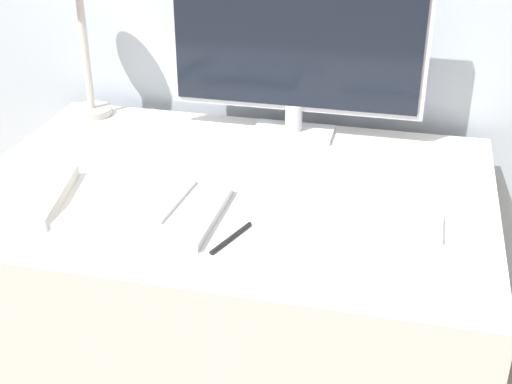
% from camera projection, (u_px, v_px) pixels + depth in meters
% --- Properties ---
extents(desk, '(1.15, 0.80, 0.70)m').
position_uv_depth(desk, '(233.00, 312.00, 1.75)').
color(desk, silver).
rests_on(desk, ground_plane).
extents(monitor, '(0.64, 0.11, 0.42)m').
position_uv_depth(monitor, '(296.00, 48.00, 1.73)').
color(monitor, silver).
rests_on(monitor, desk).
extents(keyboard, '(0.29, 0.10, 0.01)m').
position_uv_depth(keyboard, '(368.00, 221.00, 1.43)').
color(keyboard, silver).
rests_on(keyboard, desk).
extents(laptop, '(0.30, 0.25, 0.02)m').
position_uv_depth(laptop, '(147.00, 208.00, 1.47)').
color(laptop, '#BCBCC1').
rests_on(laptop, desk).
extents(ereader, '(0.15, 0.20, 0.01)m').
position_uv_depth(ereader, '(149.00, 196.00, 1.48)').
color(ereader, white).
rests_on(ereader, laptop).
extents(desk_lamp, '(0.12, 0.12, 0.41)m').
position_uv_depth(desk_lamp, '(80.00, 8.00, 1.82)').
color(desk_lamp, '#BCB7AD').
rests_on(desk_lamp, desk).
extents(notebook, '(0.20, 0.28, 0.03)m').
position_uv_depth(notebook, '(28.00, 195.00, 1.51)').
color(notebook, silver).
rests_on(notebook, desk).
extents(pen, '(0.05, 0.13, 0.01)m').
position_uv_depth(pen, '(231.00, 238.00, 1.38)').
color(pen, black).
rests_on(pen, desk).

